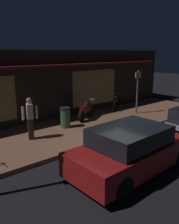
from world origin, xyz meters
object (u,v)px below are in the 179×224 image
object	(u,v)px
motorcycle	(86,109)
trash_bin	(65,117)
sign_post	(137,89)
parked_car_near	(132,149)
person_photographer	(30,118)
bicycle_extra	(116,104)

from	to	relation	value
motorcycle	trash_bin	distance (m)	1.68
motorcycle	sign_post	world-z (taller)	sign_post
parked_car_near	sign_post	bearing A→B (deg)	37.54
motorcycle	person_photographer	world-z (taller)	person_photographer
motorcycle	sign_post	xyz separation A→B (m)	(2.87, -0.94, 0.86)
person_photographer	sign_post	world-z (taller)	sign_post
bicycle_extra	trash_bin	xyz separation A→B (m)	(-4.24, -0.83, 0.11)
person_photographer	sign_post	size ratio (longest dim) A/B	0.70
bicycle_extra	trash_bin	distance (m)	4.32
bicycle_extra	person_photographer	size ratio (longest dim) A/B	0.86
trash_bin	sign_post	bearing A→B (deg)	-6.15
bicycle_extra	parked_car_near	size ratio (longest dim) A/B	0.35
bicycle_extra	parked_car_near	bearing A→B (deg)	-132.92
trash_bin	parked_car_near	bearing A→B (deg)	-98.46
person_photographer	trash_bin	xyz separation A→B (m)	(1.89, 0.36, -0.41)
sign_post	bicycle_extra	bearing A→B (deg)	100.41
bicycle_extra	person_photographer	distance (m)	6.26
person_photographer	trash_bin	bearing A→B (deg)	10.73
parked_car_near	motorcycle	bearing A→B (deg)	65.06
sign_post	trash_bin	world-z (taller)	sign_post
trash_bin	bicycle_extra	bearing A→B (deg)	11.13
sign_post	parked_car_near	xyz separation A→B (m)	(-5.14, -3.95, -0.81)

